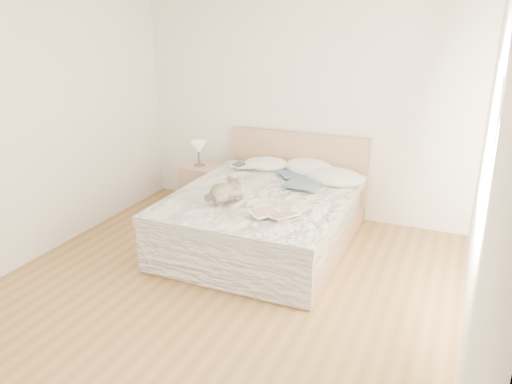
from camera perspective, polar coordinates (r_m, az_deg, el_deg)
floor at (r=4.46m, az=-4.82°, el=-11.88°), size 4.00×4.50×0.00m
wall_back at (r=5.95m, az=5.14°, el=10.20°), size 4.00×0.02×2.70m
wall_left at (r=5.17m, az=-25.43°, el=6.91°), size 0.02×4.50×2.70m
wall_right at (r=3.47m, az=25.06°, el=1.39°), size 0.02×4.50×2.70m
window at (r=3.73m, az=25.07°, el=4.20°), size 0.02×1.30×1.10m
bed at (r=5.28m, az=1.15°, el=-2.80°), size 1.72×2.14×1.00m
nightstand at (r=6.27m, az=-6.10°, el=0.55°), size 0.49×0.45×0.56m
table_lamp at (r=6.13m, az=-6.55°, el=4.98°), size 0.23×0.23×0.31m
pillow_left at (r=5.94m, az=1.22°, el=3.22°), size 0.59×0.46×0.16m
pillow_middle at (r=5.80m, az=6.17°, el=2.69°), size 0.82×0.74×0.20m
pillow_right at (r=5.51m, az=8.99°, el=1.65°), size 0.65×0.46×0.19m
blouse at (r=5.38m, az=5.71°, el=1.21°), size 0.58×0.61×0.02m
photo_book at (r=5.88m, az=-1.24°, el=2.95°), size 0.35×0.27×0.02m
childrens_book at (r=4.48m, az=2.05°, el=-2.57°), size 0.46×0.43×0.02m
teddy_bear at (r=4.82m, az=-3.96°, el=-0.72°), size 0.33×0.41×0.19m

